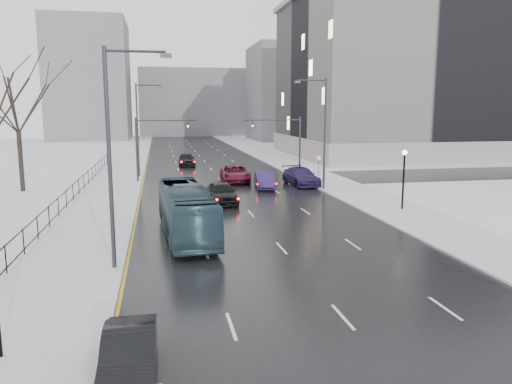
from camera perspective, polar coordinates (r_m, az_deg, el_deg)
road at (r=63.57m, az=-5.34°, el=2.84°), size 16.00×150.00×0.04m
cross_road at (r=51.74m, az=-4.01°, el=1.34°), size 130.00×10.00×0.04m
sidewalk_left at (r=63.40m, az=-14.83°, el=2.60°), size 5.00×150.00×0.16m
sidewalk_right at (r=65.43m, az=3.86°, el=3.10°), size 5.00×150.00×0.16m
park_strip at (r=64.74m, az=-23.25°, el=2.26°), size 14.00×150.00×0.12m
tree_park_e at (r=48.90m, az=-25.06°, el=-0.04°), size 9.45×9.45×13.50m
iron_fence at (r=34.14m, az=-22.27°, el=-2.09°), size 0.06×70.00×1.30m
streetlight_r_mid at (r=45.23m, az=7.60°, el=7.23°), size 2.95×0.25×10.00m
streetlight_l_near at (r=22.99m, az=-15.89°, el=4.83°), size 2.95×0.25×10.00m
streetlight_l_far at (r=54.90m, az=-13.16°, el=7.45°), size 2.95×0.25×10.00m
lamppost_r_mid at (r=37.35m, az=16.55°, el=2.33°), size 0.36×0.36×4.28m
mast_signal_right at (r=52.72m, az=3.91°, el=5.95°), size 6.10×0.33×6.50m
mast_signal_left at (r=50.95m, az=-12.30°, el=5.64°), size 6.10×0.33×6.50m
no_uturn_sign at (r=49.57m, az=7.18°, el=3.58°), size 0.60×0.06×2.70m
civic_building at (r=85.53m, az=18.18°, el=11.62°), size 41.00×31.00×24.80m
bldg_far_right at (r=122.77m, az=5.26°, el=11.17°), size 24.00×20.00×22.00m
bldg_far_left at (r=128.98m, az=-18.46°, el=11.98°), size 18.00×22.00×28.00m
bldg_far_center at (r=143.22m, az=-7.05°, el=10.09°), size 30.00×18.00×18.00m
sedan_left_near at (r=14.71m, az=-14.28°, el=-17.59°), size 1.46×4.13×1.36m
bus at (r=29.11m, az=-8.00°, el=-2.17°), size 3.10×10.66×2.93m
sedan_center_near at (r=38.94m, az=-3.92°, el=-0.06°), size 2.27×5.09×1.70m
sedan_right_near at (r=46.06m, az=0.98°, el=1.33°), size 2.10×4.77×1.52m
sedan_right_cross at (r=50.36m, az=-2.42°, el=2.11°), size 3.10×6.14×1.67m
sedan_right_far at (r=48.42m, az=5.18°, el=1.79°), size 2.85×6.00×1.69m
sedan_center_far at (r=65.25m, az=-7.92°, el=3.73°), size 2.02×4.97×1.69m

